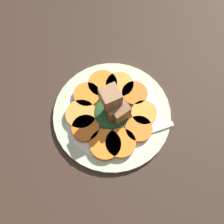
# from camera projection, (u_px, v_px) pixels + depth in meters

# --- Properties ---
(table_slab) EXTENTS (1.20, 1.20, 0.02)m
(table_slab) POSITION_uv_depth(u_px,v_px,m) (112.00, 117.00, 0.72)
(table_slab) COLOR #38281E
(table_slab) RESTS_ON ground
(plate) EXTENTS (0.27, 0.27, 0.01)m
(plate) POSITION_uv_depth(u_px,v_px,m) (112.00, 115.00, 0.71)
(plate) COLOR beige
(plate) RESTS_ON table_slab
(carrot_slice_0) EXTENTS (0.06, 0.06, 0.01)m
(carrot_slice_0) POSITION_uv_depth(u_px,v_px,m) (87.00, 95.00, 0.72)
(carrot_slice_0) COLOR orange
(carrot_slice_0) RESTS_ON plate
(carrot_slice_1) EXTENTS (0.07, 0.07, 0.01)m
(carrot_slice_1) POSITION_uv_depth(u_px,v_px,m) (81.00, 115.00, 0.70)
(carrot_slice_1) COLOR #F9963A
(carrot_slice_1) RESTS_ON plate
(carrot_slice_2) EXTENTS (0.06, 0.06, 0.01)m
(carrot_slice_2) POSITION_uv_depth(u_px,v_px,m) (86.00, 128.00, 0.69)
(carrot_slice_2) COLOR orange
(carrot_slice_2) RESTS_ON plate
(carrot_slice_3) EXTENTS (0.07, 0.07, 0.01)m
(carrot_slice_3) POSITION_uv_depth(u_px,v_px,m) (105.00, 145.00, 0.67)
(carrot_slice_3) COLOR orange
(carrot_slice_3) RESTS_ON plate
(carrot_slice_4) EXTENTS (0.07, 0.07, 0.01)m
(carrot_slice_4) POSITION_uv_depth(u_px,v_px,m) (121.00, 143.00, 0.67)
(carrot_slice_4) COLOR orange
(carrot_slice_4) RESTS_ON plate
(carrot_slice_5) EXTENTS (0.06, 0.06, 0.01)m
(carrot_slice_5) POSITION_uv_depth(u_px,v_px,m) (139.00, 129.00, 0.69)
(carrot_slice_5) COLOR orange
(carrot_slice_5) RESTS_ON plate
(carrot_slice_6) EXTENTS (0.06, 0.06, 0.01)m
(carrot_slice_6) POSITION_uv_depth(u_px,v_px,m) (144.00, 113.00, 0.70)
(carrot_slice_6) COLOR orange
(carrot_slice_6) RESTS_ON plate
(carrot_slice_7) EXTENTS (0.06, 0.06, 0.01)m
(carrot_slice_7) POSITION_uv_depth(u_px,v_px,m) (135.00, 94.00, 0.72)
(carrot_slice_7) COLOR orange
(carrot_slice_7) RESTS_ON plate
(carrot_slice_8) EXTENTS (0.06, 0.06, 0.01)m
(carrot_slice_8) POSITION_uv_depth(u_px,v_px,m) (120.00, 85.00, 0.73)
(carrot_slice_8) COLOR #F99439
(carrot_slice_8) RESTS_ON plate
(carrot_slice_9) EXTENTS (0.07, 0.07, 0.01)m
(carrot_slice_9) POSITION_uv_depth(u_px,v_px,m) (103.00, 84.00, 0.73)
(carrot_slice_9) COLOR orange
(carrot_slice_9) RESTS_ON plate
(center_pile) EXTENTS (0.09, 0.08, 0.09)m
(center_pile) POSITION_uv_depth(u_px,v_px,m) (113.00, 107.00, 0.67)
(center_pile) COLOR #235128
(center_pile) RESTS_ON plate
(fork) EXTENTS (0.19, 0.04, 0.00)m
(fork) POSITION_uv_depth(u_px,v_px,m) (131.00, 138.00, 0.68)
(fork) COLOR silver
(fork) RESTS_ON plate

